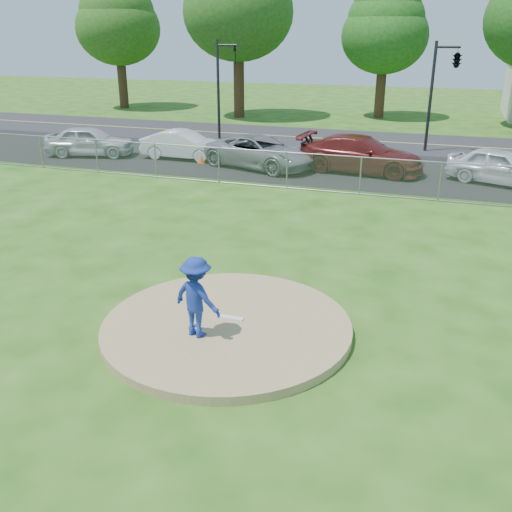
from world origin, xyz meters
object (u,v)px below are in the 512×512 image
(pitcher, at_px, (197,297))
(traffic_cone, at_px, (202,156))
(traffic_signal_center, at_px, (454,61))
(traffic_signal_left, at_px, (222,81))
(tree_far_left, at_px, (117,17))
(parked_car_gray, at_px, (260,152))
(parked_car_pearl, at_px, (501,167))
(tree_center, at_px, (385,24))
(parked_car_white, at_px, (183,145))
(parked_car_darkred, at_px, (361,154))
(parked_car_silver, at_px, (90,141))

(pitcher, relative_size, traffic_cone, 2.55)
(traffic_signal_center, bearing_deg, traffic_signal_left, 180.00)
(tree_far_left, bearing_deg, parked_car_gray, -44.92)
(parked_car_gray, height_order, parked_car_pearl, parked_car_pearl)
(tree_center, bearing_deg, parked_car_gray, -99.71)
(traffic_cone, relative_size, parked_car_white, 0.16)
(tree_far_left, relative_size, parked_car_darkred, 1.89)
(traffic_cone, bearing_deg, tree_center, 71.70)
(traffic_cone, relative_size, parked_car_pearl, 0.15)
(parked_car_gray, bearing_deg, traffic_signal_left, 52.22)
(parked_car_silver, xyz_separation_m, parked_car_darkred, (13.84, 0.74, 0.06))
(tree_far_left, relative_size, traffic_signal_center, 1.92)
(traffic_signal_center, xyz_separation_m, parked_car_white, (-12.47, -6.07, -3.90))
(parked_car_silver, bearing_deg, tree_center, -48.20)
(traffic_cone, bearing_deg, parked_car_silver, -178.62)
(traffic_signal_left, bearing_deg, parked_car_silver, -124.01)
(parked_car_gray, height_order, parked_car_darkred, parked_car_darkred)
(tree_center, xyz_separation_m, parked_car_darkred, (1.42, -18.16, -5.64))
(traffic_signal_left, relative_size, parked_car_silver, 1.25)
(traffic_cone, bearing_deg, pitcher, -66.80)
(traffic_signal_left, distance_m, parked_car_silver, 8.72)
(parked_car_gray, distance_m, parked_car_pearl, 10.58)
(parked_car_silver, distance_m, parked_car_pearl, 19.79)
(traffic_cone, height_order, parked_car_gray, parked_car_gray)
(parked_car_white, bearing_deg, parked_car_gray, -98.35)
(traffic_signal_left, xyz_separation_m, traffic_cone, (1.56, -6.75, -3.01))
(parked_car_gray, bearing_deg, parked_car_white, 99.24)
(parked_car_darkred, bearing_deg, parked_car_white, 96.05)
(tree_far_left, xyz_separation_m, traffic_cone, (14.80, -17.75, -6.71))
(tree_center, relative_size, parked_car_gray, 1.84)
(parked_car_white, distance_m, parked_car_pearl, 14.88)
(traffic_signal_left, xyz_separation_m, parked_car_gray, (4.55, -6.74, -2.61))
(traffic_signal_left, distance_m, parked_car_darkred, 11.34)
(tree_center, bearing_deg, parked_car_silver, -123.31)
(parked_car_white, distance_m, parked_car_gray, 4.34)
(traffic_cone, bearing_deg, traffic_signal_left, 103.02)
(traffic_signal_center, bearing_deg, tree_center, 112.49)
(traffic_cone, bearing_deg, parked_car_pearl, 1.14)
(traffic_signal_left, bearing_deg, tree_far_left, 140.27)
(tree_far_left, bearing_deg, traffic_signal_center, -22.96)
(parked_car_pearl, bearing_deg, parked_car_gray, 112.62)
(parked_car_darkred, relative_size, parked_car_pearl, 1.30)
(tree_far_left, relative_size, parked_car_pearl, 2.45)
(tree_center, bearing_deg, parked_car_white, -112.54)
(pitcher, distance_m, parked_car_white, 18.47)
(traffic_signal_left, height_order, parked_car_gray, traffic_signal_left)
(tree_center, height_order, traffic_signal_center, tree_center)
(tree_far_left, relative_size, traffic_cone, 15.91)
(pitcher, height_order, parked_car_white, pitcher)
(parked_car_pearl, bearing_deg, traffic_signal_center, 41.53)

